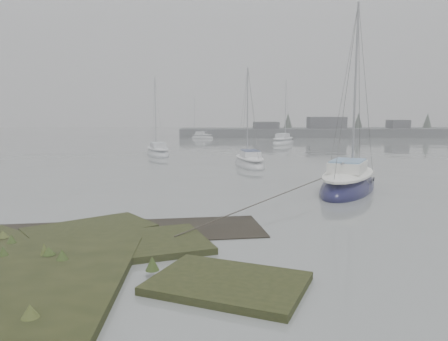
% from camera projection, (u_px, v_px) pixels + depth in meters
% --- Properties ---
extents(ground, '(160.00, 160.00, 0.00)m').
position_uv_depth(ground, '(205.00, 156.00, 40.43)').
color(ground, slate).
rests_on(ground, ground).
extents(far_shoreline, '(60.00, 8.00, 4.15)m').
position_uv_depth(far_shoreline, '(365.00, 132.00, 73.07)').
color(far_shoreline, '#4C4F51').
rests_on(far_shoreline, ground).
extents(sailboat_main, '(5.73, 7.70, 10.50)m').
position_uv_depth(sailboat_main, '(348.00, 184.00, 22.87)').
color(sailboat_main, '#121136').
rests_on(sailboat_main, ground).
extents(sailboat_white, '(2.62, 5.88, 8.01)m').
position_uv_depth(sailboat_white, '(249.00, 163.00, 33.07)').
color(sailboat_white, silver).
rests_on(sailboat_white, ground).
extents(sailboat_far_a, '(3.43, 5.94, 7.96)m').
position_uv_depth(sailboat_far_a, '(158.00, 153.00, 41.49)').
color(sailboat_far_a, '#B1B6BD').
rests_on(sailboat_far_a, ground).
extents(sailboat_far_b, '(4.69, 6.53, 8.86)m').
position_uv_depth(sailboat_far_b, '(283.00, 142.00, 56.10)').
color(sailboat_far_b, silver).
rests_on(sailboat_far_b, ground).
extents(sailboat_far_c, '(5.28, 3.74, 7.16)m').
position_uv_depth(sailboat_far_c, '(199.00, 137.00, 68.43)').
color(sailboat_far_c, '#A1A5AA').
rests_on(sailboat_far_c, ground).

